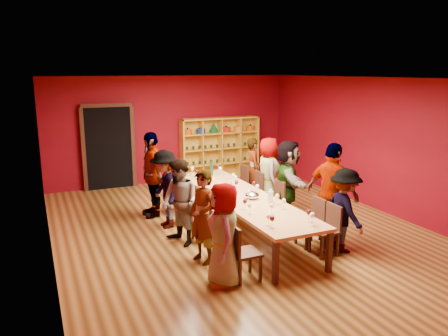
{
  "coord_description": "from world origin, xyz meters",
  "views": [
    {
      "loc": [
        -3.64,
        -7.37,
        3.15
      ],
      "look_at": [
        -0.04,
        0.75,
        1.15
      ],
      "focal_mm": 35.0,
      "sensor_mm": 36.0,
      "label": 1
    }
  ],
  "objects_px": {
    "tasting_table": "(241,198)",
    "person_right_3": "(268,173)",
    "shelving_unit": "(219,145)",
    "chair_person_right_3": "(255,189)",
    "person_left_3": "(165,189)",
    "person_left_2": "(180,203)",
    "chair_person_right_0": "(328,227)",
    "person_left_1": "(203,217)",
    "chair_person_left_1": "(219,231)",
    "chair_person_right_1": "(313,219)",
    "person_left_4": "(152,174)",
    "person_right_4": "(253,169)",
    "person_right_0": "(345,210)",
    "chair_person_right_2": "(275,199)",
    "chair_person_left_2": "(200,216)",
    "chair_person_left_0": "(241,250)",
    "chair_person_right_4": "(241,181)",
    "chair_person_left_3": "(183,201)",
    "chair_person_left_4": "(171,192)",
    "person_right_2": "(288,181)",
    "wine_bottle": "(211,170)",
    "person_right_1": "(332,193)",
    "spittoon_bowl": "(252,195)",
    "person_left_0": "(224,234)"
  },
  "relations": [
    {
      "from": "tasting_table",
      "to": "person_right_3",
      "type": "relative_size",
      "value": 2.72
    },
    {
      "from": "shelving_unit",
      "to": "chair_person_right_3",
      "type": "bearing_deg",
      "value": -98.72
    },
    {
      "from": "person_left_3",
      "to": "person_right_3",
      "type": "bearing_deg",
      "value": 95.48
    },
    {
      "from": "person_left_2",
      "to": "tasting_table",
      "type": "bearing_deg",
      "value": 78.83
    },
    {
      "from": "chair_person_right_0",
      "to": "person_left_1",
      "type": "bearing_deg",
      "value": 164.53
    },
    {
      "from": "chair_person_left_1",
      "to": "chair_person_right_1",
      "type": "relative_size",
      "value": 1.0
    },
    {
      "from": "shelving_unit",
      "to": "tasting_table",
      "type": "bearing_deg",
      "value": -107.92
    },
    {
      "from": "person_left_4",
      "to": "person_right_4",
      "type": "xyz_separation_m",
      "value": [
        2.59,
        0.21,
        -0.16
      ]
    },
    {
      "from": "chair_person_left_1",
      "to": "person_right_4",
      "type": "xyz_separation_m",
      "value": [
        2.16,
        2.88,
        0.28
      ]
    },
    {
      "from": "person_right_0",
      "to": "chair_person_right_2",
      "type": "xyz_separation_m",
      "value": [
        -0.34,
        1.8,
        -0.25
      ]
    },
    {
      "from": "chair_person_right_2",
      "to": "person_left_1",
      "type": "bearing_deg",
      "value": -149.8
    },
    {
      "from": "chair_person_left_2",
      "to": "person_left_3",
      "type": "xyz_separation_m",
      "value": [
        -0.37,
        0.99,
        0.3
      ]
    },
    {
      "from": "chair_person_left_0",
      "to": "chair_person_right_4",
      "type": "relative_size",
      "value": 1.0
    },
    {
      "from": "chair_person_left_1",
      "to": "chair_person_left_3",
      "type": "bearing_deg",
      "value": 90.0
    },
    {
      "from": "chair_person_left_2",
      "to": "person_left_4",
      "type": "bearing_deg",
      "value": 103.35
    },
    {
      "from": "chair_person_left_2",
      "to": "person_right_3",
      "type": "relative_size",
      "value": 0.54
    },
    {
      "from": "person_left_3",
      "to": "chair_person_right_0",
      "type": "height_order",
      "value": "person_left_3"
    },
    {
      "from": "person_left_2",
      "to": "person_left_4",
      "type": "relative_size",
      "value": 0.85
    },
    {
      "from": "chair_person_right_2",
      "to": "chair_person_right_3",
      "type": "relative_size",
      "value": 1.0
    },
    {
      "from": "chair_person_left_4",
      "to": "tasting_table",
      "type": "bearing_deg",
      "value": -61.62
    },
    {
      "from": "chair_person_right_0",
      "to": "person_right_2",
      "type": "distance_m",
      "value": 1.87
    },
    {
      "from": "person_right_3",
      "to": "person_right_4",
      "type": "bearing_deg",
      "value": 15.11
    },
    {
      "from": "chair_person_left_0",
      "to": "person_left_3",
      "type": "height_order",
      "value": "person_left_3"
    },
    {
      "from": "chair_person_left_3",
      "to": "chair_person_right_0",
      "type": "xyz_separation_m",
      "value": [
        1.82,
        -2.45,
        0.0
      ]
    },
    {
      "from": "person_right_0",
      "to": "wine_bottle",
      "type": "relative_size",
      "value": 4.3
    },
    {
      "from": "chair_person_left_0",
      "to": "chair_person_right_2",
      "type": "height_order",
      "value": "same"
    },
    {
      "from": "chair_person_left_0",
      "to": "chair_person_left_4",
      "type": "height_order",
      "value": "same"
    },
    {
      "from": "tasting_table",
      "to": "person_left_4",
      "type": "height_order",
      "value": "person_left_4"
    },
    {
      "from": "chair_person_left_0",
      "to": "chair_person_right_0",
      "type": "height_order",
      "value": "same"
    },
    {
      "from": "person_left_3",
      "to": "wine_bottle",
      "type": "xyz_separation_m",
      "value": [
        1.38,
        0.9,
        0.08
      ]
    },
    {
      "from": "chair_person_right_3",
      "to": "person_right_4",
      "type": "bearing_deg",
      "value": 65.16
    },
    {
      "from": "chair_person_left_2",
      "to": "person_left_2",
      "type": "height_order",
      "value": "person_left_2"
    },
    {
      "from": "person_right_1",
      "to": "person_right_2",
      "type": "xyz_separation_m",
      "value": [
        -0.09,
        1.37,
        -0.07
      ]
    },
    {
      "from": "person_left_4",
      "to": "person_right_4",
      "type": "height_order",
      "value": "person_left_4"
    },
    {
      "from": "person_right_3",
      "to": "spittoon_bowl",
      "type": "xyz_separation_m",
      "value": [
        -1.17,
        -1.42,
        -0.01
      ]
    },
    {
      "from": "person_left_4",
      "to": "person_right_3",
      "type": "xyz_separation_m",
      "value": [
        2.59,
        -0.54,
        -0.11
      ]
    },
    {
      "from": "person_right_1",
      "to": "person_right_3",
      "type": "distance_m",
      "value": 2.29
    },
    {
      "from": "chair_person_left_2",
      "to": "chair_person_right_2",
      "type": "height_order",
      "value": "same"
    },
    {
      "from": "chair_person_right_0",
      "to": "chair_person_right_3",
      "type": "bearing_deg",
      "value": 90.0
    },
    {
      "from": "person_left_3",
      "to": "spittoon_bowl",
      "type": "bearing_deg",
      "value": 49.21
    },
    {
      "from": "chair_person_left_0",
      "to": "spittoon_bowl",
      "type": "distance_m",
      "value": 1.88
    },
    {
      "from": "person_left_4",
      "to": "person_right_3",
      "type": "height_order",
      "value": "person_left_4"
    },
    {
      "from": "person_left_1",
      "to": "spittoon_bowl",
      "type": "relative_size",
      "value": 5.69
    },
    {
      "from": "person_left_4",
      "to": "chair_person_right_3",
      "type": "height_order",
      "value": "person_left_4"
    },
    {
      "from": "person_left_0",
      "to": "chair_person_left_0",
      "type": "bearing_deg",
      "value": 103.34
    },
    {
      "from": "person_right_0",
      "to": "person_left_0",
      "type": "bearing_deg",
      "value": 102.78
    },
    {
      "from": "person_right_4",
      "to": "wine_bottle",
      "type": "xyz_separation_m",
      "value": [
        -1.16,
        -0.1,
        0.11
      ]
    },
    {
      "from": "person_left_3",
      "to": "chair_person_right_3",
      "type": "relative_size",
      "value": 1.8
    },
    {
      "from": "tasting_table",
      "to": "person_right_4",
      "type": "distance_m",
      "value": 2.27
    },
    {
      "from": "chair_person_right_4",
      "to": "person_right_4",
      "type": "bearing_deg",
      "value": 0.0
    }
  ]
}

